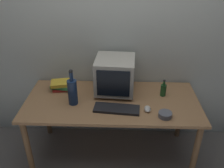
% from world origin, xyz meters
% --- Properties ---
extents(ground_plane, '(6.00, 6.00, 0.00)m').
position_xyz_m(ground_plane, '(0.00, 0.00, 0.00)').
color(ground_plane, slate).
extents(back_wall, '(4.00, 0.08, 2.50)m').
position_xyz_m(back_wall, '(0.00, 0.44, 1.25)').
color(back_wall, beige).
rests_on(back_wall, ground).
extents(desk, '(1.70, 0.76, 0.71)m').
position_xyz_m(desk, '(0.00, 0.00, 0.63)').
color(desk, '#9E7047').
rests_on(desk, ground).
extents(crt_monitor, '(0.40, 0.41, 0.37)m').
position_xyz_m(crt_monitor, '(0.02, 0.16, 0.90)').
color(crt_monitor, '#B2AD9E').
rests_on(crt_monitor, desk).
extents(keyboard, '(0.43, 0.19, 0.02)m').
position_xyz_m(keyboard, '(0.05, -0.17, 0.72)').
color(keyboard, black).
rests_on(keyboard, desk).
extents(computer_mouse, '(0.07, 0.10, 0.04)m').
position_xyz_m(computer_mouse, '(0.33, -0.17, 0.73)').
color(computer_mouse, beige).
rests_on(computer_mouse, desk).
extents(bottle_tall, '(0.09, 0.09, 0.36)m').
position_xyz_m(bottle_tall, '(-0.37, -0.07, 0.85)').
color(bottle_tall, navy).
rests_on(bottle_tall, desk).
extents(bottle_short, '(0.06, 0.06, 0.18)m').
position_xyz_m(bottle_short, '(0.51, 0.10, 0.78)').
color(bottle_short, '#1E4C23').
rests_on(bottle_short, desk).
extents(book_stack, '(0.25, 0.19, 0.10)m').
position_xyz_m(book_stack, '(-0.53, 0.19, 0.76)').
color(book_stack, red).
rests_on(book_stack, desk).
extents(cd_spindle, '(0.12, 0.12, 0.04)m').
position_xyz_m(cd_spindle, '(0.48, -0.25, 0.73)').
color(cd_spindle, '#595B66').
rests_on(cd_spindle, desk).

